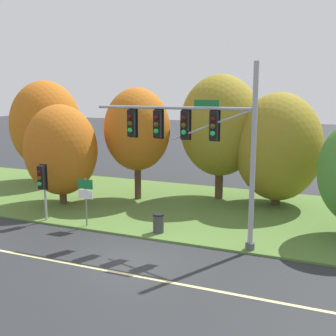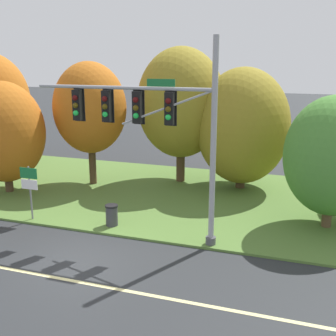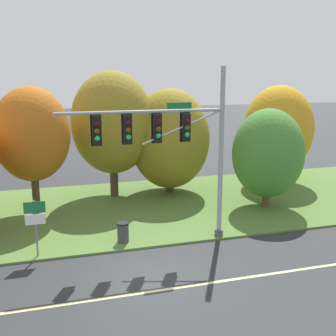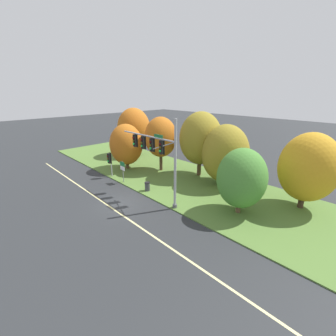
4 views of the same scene
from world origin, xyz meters
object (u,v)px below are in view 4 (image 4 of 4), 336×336
Objects in this scene: tree_furthest_back at (308,168)px; tree_mid_verge at (200,138)px; route_sign_post at (123,168)px; trash_bin at (147,186)px; tree_nearest_road at (134,129)px; traffic_signal_mast at (156,151)px; tree_tall_centre at (225,154)px; pedestrian_signal_near_kerb at (110,160)px; tree_behind_signpost at (161,137)px; tree_left_of_mast at (126,145)px; tree_right_far at (242,178)px.

tree_mid_verge is at bearing -179.49° from tree_furthest_back.
route_sign_post is 0.36× the size of tree_furthest_back.
tree_furthest_back reaches higher than trash_bin.
traffic_signal_mast is at bearing -28.74° from tree_nearest_road.
pedestrian_signal_near_kerb is at bearing -143.07° from tree_tall_centre.
trash_bin is at bearing -54.75° from tree_behind_signpost.
tree_left_of_mast reaches higher than trash_bin.
tree_furthest_back is (16.10, 8.13, 2.14)m from route_sign_post.
tree_nearest_road is 1.26× the size of tree_left_of_mast.
tree_behind_signpost is 13.03m from tree_right_far.
tree_right_far is at bearing 26.47° from traffic_signal_mast.
route_sign_post is 0.43× the size of tree_right_far.
pedestrian_signal_near_kerb is 0.44× the size of tree_furthest_back.
tree_nearest_road reaches higher than route_sign_post.
tree_mid_verge is at bearing 49.17° from pedestrian_signal_near_kerb.
tree_tall_centre is at bearing 36.93° from pedestrian_signal_near_kerb.
route_sign_post is 12.00m from tree_nearest_road.
tree_nearest_road is 6.95m from tree_left_of_mast.
traffic_signal_mast is 2.62× the size of pedestrian_signal_near_kerb.
traffic_signal_mast reaches higher than tree_mid_verge.
pedestrian_signal_near_kerb is at bearing -155.95° from tree_furthest_back.
tree_left_of_mast is at bearing -158.25° from tree_tall_centre.
tree_behind_signpost reaches higher than tree_furthest_back.
tree_behind_signpost reaches higher than route_sign_post.
pedestrian_signal_near_kerb is at bearing -130.83° from tree_mid_verge.
tree_left_of_mast is 0.88× the size of tree_furthest_back.
tree_nearest_road reaches higher than tree_left_of_mast.
traffic_signal_mast is 10.21m from tree_left_of_mast.
tree_furthest_back is at bearing 24.05° from pedestrian_signal_near_kerb.
traffic_signal_mast is at bearing 0.96° from pedestrian_signal_near_kerb.
tree_nearest_road is at bearing 149.00° from trash_bin.
tree_mid_verge is (-1.29, 8.06, -0.17)m from traffic_signal_mast.
traffic_signal_mast is 4.82m from trash_bin.
trash_bin is at bearing -120.95° from tree_tall_centre.
tree_left_of_mast is (-1.22, 3.27, 1.11)m from pedestrian_signal_near_kerb.
tree_behind_signpost is at bearing 68.38° from pedestrian_signal_near_kerb.
traffic_signal_mast is 1.39× the size of tree_right_far.
tree_furthest_back is (7.93, 0.29, 0.30)m from tree_tall_centre.
tree_tall_centre is at bearing 134.66° from tree_right_far.
route_sign_post is 9.71m from tree_mid_verge.
tree_tall_centre is 9.10m from trash_bin.
tree_behind_signpost reaches higher than pedestrian_signal_near_kerb.
tree_furthest_back reaches higher than tree_left_of_mast.
trash_bin is at bearing 5.98° from pedestrian_signal_near_kerb.
route_sign_post is 11.48m from tree_tall_centre.
tree_right_far is (8.04, -4.70, -1.47)m from tree_mid_verge.
tree_right_far is at bearing -30.29° from tree_mid_verge.
pedestrian_signal_near_kerb is 3.67m from tree_left_of_mast.
tree_right_far is 5.96m from tree_furthest_back.
tree_behind_signpost is 1.22× the size of tree_right_far.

